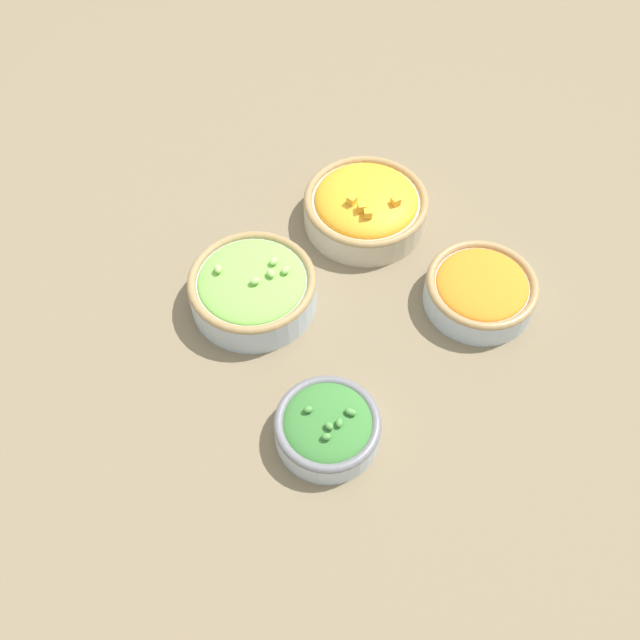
{
  "coord_description": "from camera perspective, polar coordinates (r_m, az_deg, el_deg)",
  "views": [
    {
      "loc": [
        -0.38,
        -0.36,
        0.79
      ],
      "look_at": [
        0.0,
        0.0,
        0.03
      ],
      "focal_mm": 40.0,
      "sensor_mm": 36.0,
      "label": 1
    }
  ],
  "objects": [
    {
      "name": "bowl_lettuce",
      "position": [
        0.96,
        -5.41,
        2.62
      ],
      "size": [
        0.17,
        0.17,
        0.07
      ],
      "color": "#B2C1CC",
      "rests_on": "ground_plane"
    },
    {
      "name": "bowl_broccoli",
      "position": [
        0.86,
        0.61,
        -8.5
      ],
      "size": [
        0.13,
        0.13,
        0.06
      ],
      "color": "#B2C1CC",
      "rests_on": "ground_plane"
    },
    {
      "name": "ground_plane",
      "position": [
        0.95,
        -0.0,
        -1.03
      ],
      "size": [
        3.0,
        3.0,
        0.0
      ],
      "primitive_type": "plane",
      "color": "#75664C"
    },
    {
      "name": "bowl_carrots",
      "position": [
        0.99,
        12.74,
        2.43
      ],
      "size": [
        0.15,
        0.15,
        0.05
      ],
      "color": "#B2C1CC",
      "rests_on": "ground_plane"
    },
    {
      "name": "bowl_squash",
      "position": [
        1.06,
        3.69,
        9.12
      ],
      "size": [
        0.18,
        0.18,
        0.07
      ],
      "color": "beige",
      "rests_on": "ground_plane"
    }
  ]
}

